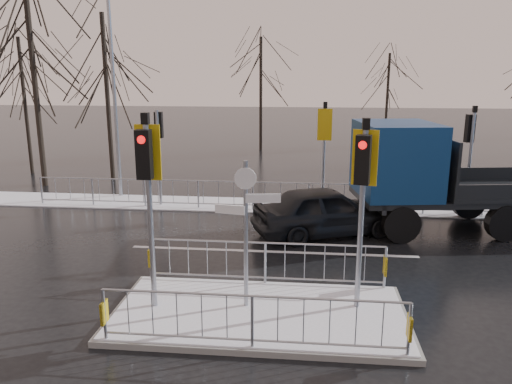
# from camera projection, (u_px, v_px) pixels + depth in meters

# --- Properties ---
(ground) EXTENTS (120.00, 120.00, 0.00)m
(ground) POSITION_uv_depth(u_px,v_px,m) (259.00, 317.00, 10.25)
(ground) COLOR black
(ground) RESTS_ON ground
(snow_verge) EXTENTS (30.00, 2.00, 0.04)m
(snow_verge) POSITION_uv_depth(u_px,v_px,m) (281.00, 206.00, 18.56)
(snow_verge) COLOR white
(snow_verge) RESTS_ON ground
(lane_markings) EXTENTS (8.00, 11.38, 0.01)m
(lane_markings) POSITION_uv_depth(u_px,v_px,m) (258.00, 325.00, 9.93)
(lane_markings) COLOR silver
(lane_markings) RESTS_ON ground
(traffic_island) EXTENTS (6.00, 3.04, 4.15)m
(traffic_island) POSITION_uv_depth(u_px,v_px,m) (259.00, 299.00, 10.17)
(traffic_island) COLOR slate
(traffic_island) RESTS_ON ground
(far_kerb_fixtures) EXTENTS (18.00, 0.65, 3.83)m
(far_kerb_fixtures) POSITION_uv_depth(u_px,v_px,m) (289.00, 183.00, 17.80)
(far_kerb_fixtures) COLOR gray
(far_kerb_fixtures) RESTS_ON ground
(car_far_lane) EXTENTS (4.81, 3.31, 1.52)m
(car_far_lane) POSITION_uv_depth(u_px,v_px,m) (326.00, 211.00, 15.20)
(car_far_lane) COLOR black
(car_far_lane) RESTS_ON ground
(flatbed_truck) EXTENTS (7.63, 3.71, 3.39)m
(flatbed_truck) POSITION_uv_depth(u_px,v_px,m) (428.00, 174.00, 15.46)
(flatbed_truck) COLOR black
(flatbed_truck) RESTS_ON ground
(tree_near_a) EXTENTS (4.75, 4.75, 8.97)m
(tree_near_a) POSITION_uv_depth(u_px,v_px,m) (30.00, 41.00, 20.45)
(tree_near_a) COLOR black
(tree_near_a) RESTS_ON ground
(tree_near_b) EXTENTS (4.00, 4.00, 7.55)m
(tree_near_b) POSITION_uv_depth(u_px,v_px,m) (105.00, 65.00, 21.89)
(tree_near_b) COLOR black
(tree_near_b) RESTS_ON ground
(tree_near_c) EXTENTS (3.50, 3.50, 6.61)m
(tree_near_c) POSITION_uv_depth(u_px,v_px,m) (22.00, 80.00, 23.45)
(tree_near_c) COLOR black
(tree_near_c) RESTS_ON ground
(tree_far_a) EXTENTS (3.75, 3.75, 7.08)m
(tree_far_a) POSITION_uv_depth(u_px,v_px,m) (261.00, 72.00, 30.56)
(tree_far_a) COLOR black
(tree_far_a) RESTS_ON ground
(tree_far_b) EXTENTS (3.25, 3.25, 6.14)m
(tree_far_b) POSITION_uv_depth(u_px,v_px,m) (388.00, 82.00, 31.86)
(tree_far_b) COLOR black
(tree_far_b) RESTS_ON ground
(street_lamp_left) EXTENTS (1.25, 0.18, 8.20)m
(street_lamp_left) POSITION_uv_depth(u_px,v_px,m) (115.00, 82.00, 18.99)
(street_lamp_left) COLOR gray
(street_lamp_left) RESTS_ON ground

